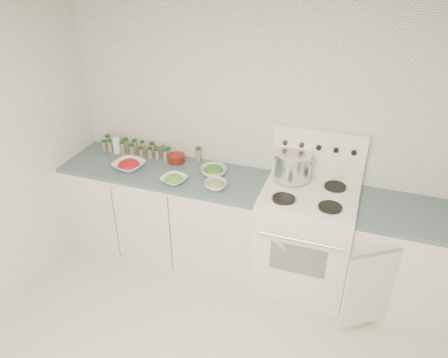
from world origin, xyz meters
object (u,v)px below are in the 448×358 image
Objects in this scene: bowl_tomato at (129,165)px; bowl_snowpea at (174,179)px; stove at (305,236)px; stock_pot at (293,165)px.

bowl_snowpea is at bearing -10.36° from bowl_tomato.
bowl_snowpea is (-1.13, -0.17, 0.43)m from stove.
stove is 1.67m from bowl_tomato.
bowl_tomato is at bearing 169.64° from bowl_snowpea.
bowl_tomato is 0.49m from bowl_snowpea.
stock_pot is at bearing 19.34° from bowl_snowpea.
bowl_snowpea is at bearing -160.66° from stock_pot.
stock_pot is 1.01m from bowl_snowpea.
stock_pot reaches higher than bowl_tomato.
bowl_tomato is 1.20× the size of bowl_snowpea.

